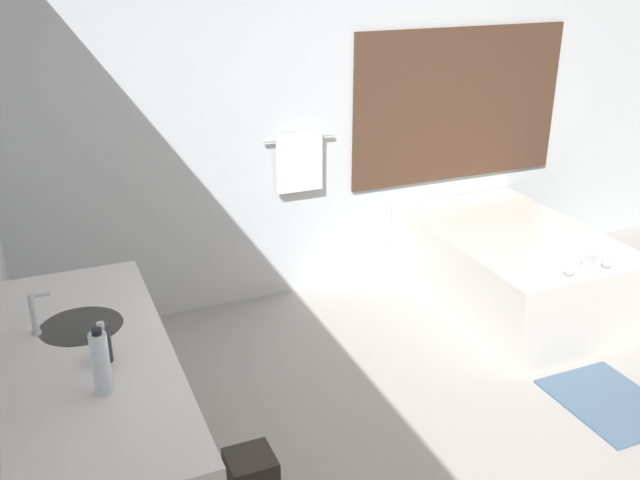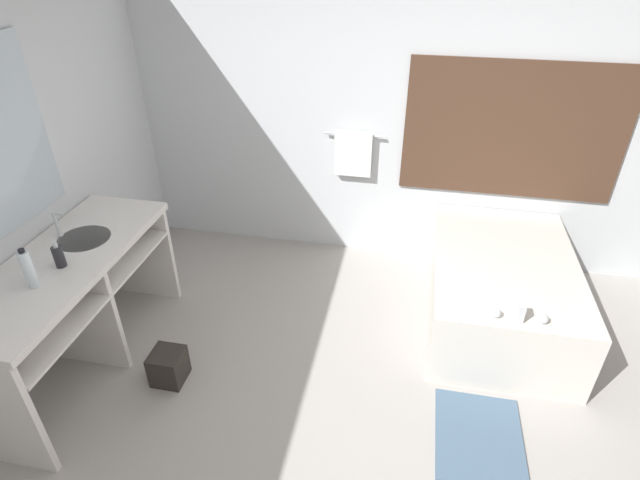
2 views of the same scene
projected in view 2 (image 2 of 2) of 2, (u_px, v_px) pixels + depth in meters
The scene contains 9 objects.
ground_plane at pixel (346, 450), 2.96m from camera, with size 16.00×16.00×0.00m, color #A8A39E.
wall_back_with_blinds at pixel (396, 112), 4.09m from camera, with size 7.40×0.13×2.70m.
vanity_counter at pixel (73, 287), 3.24m from camera, with size 0.63×1.65×0.88m.
sink_faucet at pixel (57, 224), 3.28m from camera, with size 0.09×0.04×0.18m.
bathtub at pixel (500, 286), 3.80m from camera, with size 1.03×1.56×0.68m.
water_bottle_1 at pixel (28, 269), 2.80m from camera, with size 0.06×0.06×0.25m.
soap_dispenser at pixel (59, 256), 3.00m from camera, with size 0.06×0.06×0.17m.
waste_bin at pixel (169, 366), 3.37m from camera, with size 0.21×0.21×0.24m.
bath_mat at pixel (479, 437), 3.02m from camera, with size 0.52×0.66×0.02m.
Camera 2 is at (0.21, -1.83, 2.64)m, focal length 28.00 mm.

